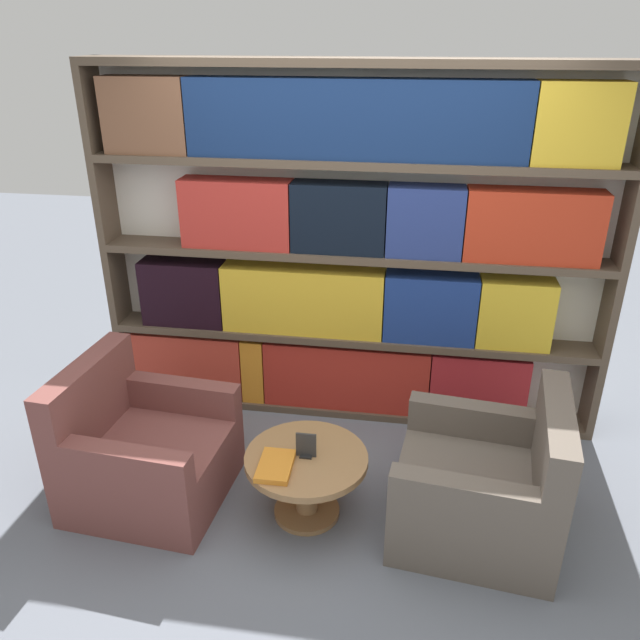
# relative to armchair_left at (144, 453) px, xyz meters

# --- Properties ---
(ground_plane) EXTENTS (14.00, 14.00, 0.00)m
(ground_plane) POSITION_rel_armchair_left_xyz_m (1.07, -0.19, -0.28)
(ground_plane) COLOR slate
(bookshelf) EXTENTS (3.37, 0.30, 2.38)m
(bookshelf) POSITION_rel_armchair_left_xyz_m (1.06, 1.11, 0.89)
(bookshelf) COLOR silver
(bookshelf) RESTS_ON ground_plane
(armchair_left) EXTENTS (0.90, 0.88, 0.84)m
(armchair_left) POSITION_rel_armchair_left_xyz_m (0.00, 0.00, 0.00)
(armchair_left) COLOR brown
(armchair_left) RESTS_ON ground_plane
(armchair_right) EXTENTS (0.93, 0.91, 0.84)m
(armchair_right) POSITION_rel_armchair_left_xyz_m (1.94, -0.01, 0.00)
(armchair_right) COLOR brown
(armchair_right) RESTS_ON ground_plane
(coffee_table) EXTENTS (0.68, 0.68, 0.40)m
(coffee_table) POSITION_rel_armchair_left_xyz_m (0.97, -0.03, 0.01)
(coffee_table) COLOR olive
(coffee_table) RESTS_ON ground_plane
(table_sign) EXTENTS (0.11, 0.06, 0.15)m
(table_sign) POSITION_rel_armchair_left_xyz_m (0.97, -0.03, 0.18)
(table_sign) COLOR black
(table_sign) RESTS_ON coffee_table
(stray_book) EXTENTS (0.18, 0.28, 0.03)m
(stray_book) POSITION_rel_armchair_left_xyz_m (0.83, -0.16, 0.14)
(stray_book) COLOR orange
(stray_book) RESTS_ON coffee_table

